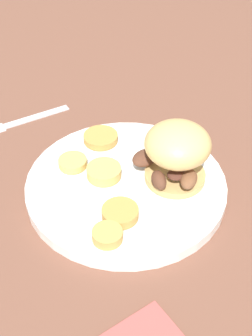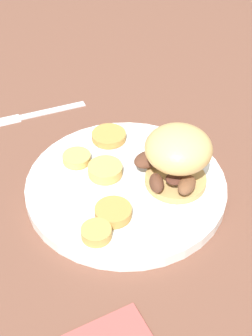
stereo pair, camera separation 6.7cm
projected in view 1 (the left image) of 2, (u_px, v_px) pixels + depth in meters
ground_plane at (126, 190)px, 0.70m from camera, size 4.00×4.00×0.00m
dinner_plate at (126, 185)px, 0.69m from camera, size 0.30×0.30×0.02m
sandwich at (176, 150)px, 0.66m from camera, size 0.11×0.12×0.09m
potato_round_0 at (101, 138)px, 0.75m from camera, size 0.06×0.06×0.01m
potato_round_1 at (107, 235)px, 0.60m from camera, size 0.04×0.04×0.01m
potato_round_2 at (120, 213)px, 0.63m from camera, size 0.05×0.05×0.01m
potato_round_3 at (73, 162)px, 0.71m from camera, size 0.04×0.04×0.01m
potato_round_4 at (104, 172)px, 0.69m from camera, size 0.05×0.05×0.02m
fork at (19, 122)px, 0.83m from camera, size 0.09×0.17×0.00m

